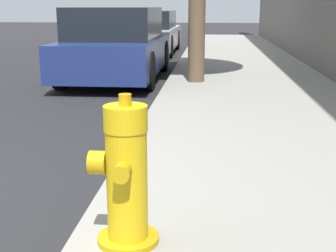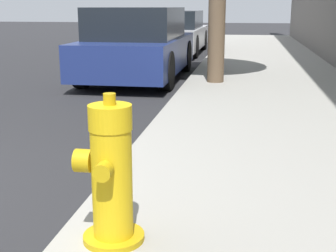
{
  "view_description": "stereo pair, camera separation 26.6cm",
  "coord_description": "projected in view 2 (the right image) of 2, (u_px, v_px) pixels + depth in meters",
  "views": [
    {
      "loc": [
        2.72,
        -2.81,
        1.44
      ],
      "look_at": [
        2.39,
        0.82,
        0.51
      ],
      "focal_mm": 50.0,
      "sensor_mm": 36.0,
      "label": 1
    },
    {
      "loc": [
        2.98,
        -2.77,
        1.44
      ],
      "look_at": [
        2.39,
        0.82,
        0.51
      ],
      "focal_mm": 50.0,
      "sensor_mm": 36.0,
      "label": 2
    }
  ],
  "objects": [
    {
      "name": "sidewalk_slab",
      "position": [
        310.0,
        234.0,
        2.92
      ],
      "size": [
        3.02,
        40.0,
        0.13
      ],
      "color": "#99968E",
      "rests_on": "ground_plane"
    },
    {
      "name": "parked_car_mid",
      "position": [
        174.0,
        33.0,
        14.62
      ],
      "size": [
        1.79,
        4.48,
        1.31
      ],
      "color": "#B7B7BC",
      "rests_on": "ground_plane"
    },
    {
      "name": "fire_hydrant",
      "position": [
        111.0,
        176.0,
        2.63
      ],
      "size": [
        0.39,
        0.39,
        0.87
      ],
      "color": "#C39C11",
      "rests_on": "sidewalk_slab"
    },
    {
      "name": "parked_car_near",
      "position": [
        139.0,
        45.0,
        9.38
      ],
      "size": [
        1.76,
        4.14,
        1.42
      ],
      "color": "navy",
      "rests_on": "ground_plane"
    }
  ]
}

